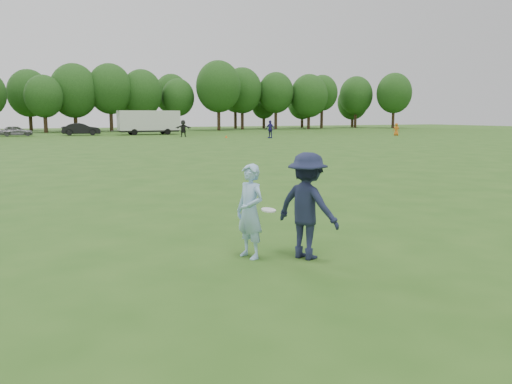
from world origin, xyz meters
TOP-DOWN VIEW (x-y plane):
  - ground at (0.00, 0.00)m, footprint 200.00×200.00m
  - thrower at (-0.74, 0.15)m, footprint 0.59×0.74m
  - defender at (0.21, -0.31)m, footprint 1.21×1.46m
  - player_far_b at (20.95, 43.18)m, footprint 0.99×1.28m
  - player_far_c at (38.32, 42.20)m, footprint 0.94×0.85m
  - player_far_d at (12.88, 50.42)m, footprint 1.98×1.04m
  - car_e at (-5.44, 60.76)m, footprint 3.91×1.69m
  - car_f at (2.17, 60.39)m, footprint 4.92×2.09m
  - field_cone at (16.72, 46.08)m, footprint 0.28×0.28m
  - disc_in_play at (-0.52, -0.17)m, footprint 0.30×0.29m
  - cargo_trailer at (10.69, 59.09)m, footprint 9.00×2.75m
  - treeline at (2.81, 76.90)m, footprint 130.35×18.39m

SIDE VIEW (x-z plane):
  - ground at x=0.00m, z-range 0.00..0.00m
  - field_cone at x=16.72m, z-range 0.00..0.30m
  - car_e at x=-5.44m, z-range 0.00..1.32m
  - car_f at x=2.17m, z-range 0.00..1.58m
  - player_far_c at x=38.32m, z-range 0.00..1.62m
  - thrower at x=-0.74m, z-range 0.00..1.76m
  - disc_in_play at x=-0.52m, z-range 0.90..0.98m
  - defender at x=0.21m, z-range 0.00..1.97m
  - player_far_b at x=20.95m, z-range 0.00..2.03m
  - player_far_d at x=12.88m, z-range 0.00..2.03m
  - cargo_trailer at x=10.69m, z-range 0.18..3.38m
  - treeline at x=2.81m, z-range 0.39..12.13m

